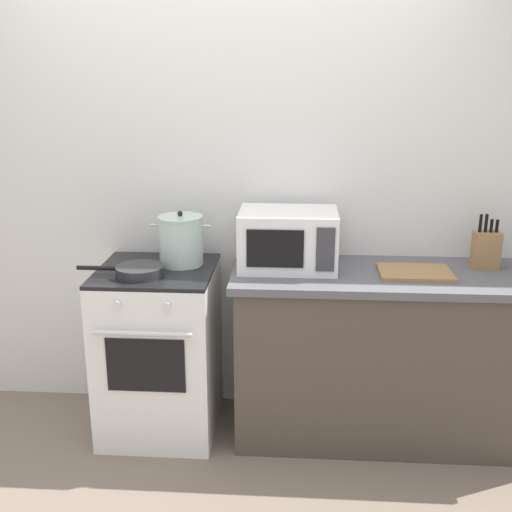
% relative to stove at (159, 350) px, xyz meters
% --- Properties ---
extents(ground_plane, '(10.00, 10.00, 0.00)m').
position_rel_stove_xyz_m(ground_plane, '(0.35, -0.60, -0.46)').
color(ground_plane, '#7A6B5B').
extents(back_wall, '(4.40, 0.10, 2.50)m').
position_rel_stove_xyz_m(back_wall, '(0.65, 0.37, 0.79)').
color(back_wall, silver).
rests_on(back_wall, ground_plane).
extents(lower_cabinet_right, '(1.64, 0.56, 0.88)m').
position_rel_stove_xyz_m(lower_cabinet_right, '(1.25, 0.02, -0.02)').
color(lower_cabinet_right, '#4C4238').
rests_on(lower_cabinet_right, ground_plane).
extents(countertop_right, '(1.70, 0.60, 0.04)m').
position_rel_stove_xyz_m(countertop_right, '(1.25, 0.02, 0.44)').
color(countertop_right, '#59595E').
rests_on(countertop_right, lower_cabinet_right).
extents(stove, '(0.60, 0.64, 0.92)m').
position_rel_stove_xyz_m(stove, '(0.00, 0.00, 0.00)').
color(stove, white).
rests_on(stove, ground_plane).
extents(stock_pot, '(0.32, 0.24, 0.29)m').
position_rel_stove_xyz_m(stock_pot, '(0.12, 0.09, 0.59)').
color(stock_pot, silver).
rests_on(stock_pot, stove).
extents(frying_pan, '(0.44, 0.24, 0.05)m').
position_rel_stove_xyz_m(frying_pan, '(-0.06, -0.11, 0.48)').
color(frying_pan, '#28282B').
rests_on(frying_pan, stove).
extents(microwave, '(0.50, 0.37, 0.30)m').
position_rel_stove_xyz_m(microwave, '(0.68, 0.08, 0.61)').
color(microwave, white).
rests_on(microwave, countertop_right).
extents(cutting_board, '(0.36, 0.26, 0.02)m').
position_rel_stove_xyz_m(cutting_board, '(1.32, 0.00, 0.47)').
color(cutting_board, '#997047').
rests_on(cutting_board, countertop_right).
extents(knife_block, '(0.13, 0.10, 0.28)m').
position_rel_stove_xyz_m(knife_block, '(1.70, 0.14, 0.56)').
color(knife_block, '#997047').
rests_on(knife_block, countertop_right).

